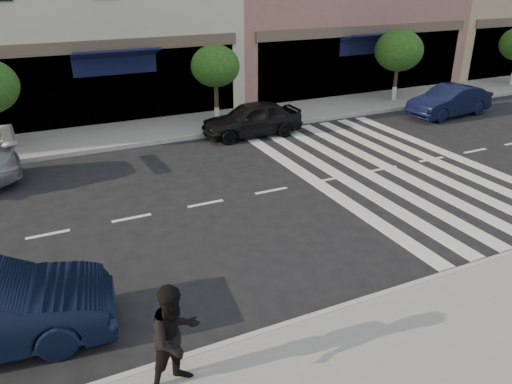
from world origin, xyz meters
The scene contains 7 objects.
ground centered at (0.00, 0.00, 0.00)m, with size 120.00×120.00×0.00m, color black.
sidewalk_far centered at (0.00, 11.00, 0.07)m, with size 60.00×3.00×0.15m, color gray.
street_tree_c centered at (3.00, 10.80, 2.36)m, with size 1.90×1.90×3.04m.
street_tree_ea centered at (12.00, 10.80, 2.39)m, with size 2.20×2.20×3.19m.
walker centered at (-2.62, -2.00, 1.00)m, with size 0.83×0.64×1.70m, color black.
car_far_mid centered at (3.71, 8.99, 0.65)m, with size 1.53×3.80×1.29m, color black.
car_far_right centered at (12.52, 7.87, 0.65)m, with size 1.37×3.94×1.30m, color black.
Camera 1 is at (-4.00, -7.58, 5.79)m, focal length 35.00 mm.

